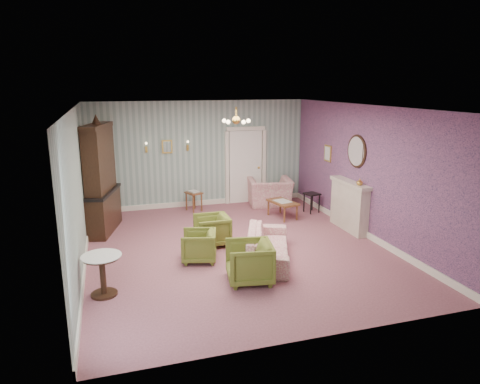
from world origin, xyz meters
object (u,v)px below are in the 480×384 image
object	(u,v)px
olive_chair_a	(249,260)
olive_chair_b	(199,244)
olive_chair_c	(212,229)
coffee_table	(282,209)
pedestal_table	(103,275)
wingback_chair	(270,188)
dresser	(99,176)
side_table_black	(312,203)
sofa_chintz	(268,241)
fireplace	(349,206)

from	to	relation	value
olive_chair_a	olive_chair_b	bearing A→B (deg)	-141.47
olive_chair_c	coffee_table	distance (m)	2.56
olive_chair_a	pedestal_table	xyz separation A→B (m)	(-2.41, 0.20, -0.04)
olive_chair_a	olive_chair_b	xyz separation A→B (m)	(-0.64, 1.16, -0.06)
olive_chair_a	olive_chair_c	bearing A→B (deg)	-164.71
wingback_chair	olive_chair_a	bearing A→B (deg)	75.17
olive_chair_b	olive_chair_c	xyz separation A→B (m)	(0.45, 0.78, 0.03)
olive_chair_c	dresser	distance (m)	2.91
side_table_black	pedestal_table	xyz separation A→B (m)	(-5.30, -3.28, 0.08)
sofa_chintz	coffee_table	size ratio (longest dim) A/B	2.33
olive_chair_a	olive_chair_c	world-z (taller)	olive_chair_a
coffee_table	side_table_black	size ratio (longest dim) A/B	1.61
dresser	coffee_table	world-z (taller)	dresser
olive_chair_c	dresser	bearing A→B (deg)	-126.01
dresser	pedestal_table	world-z (taller)	dresser
wingback_chair	dresser	distance (m)	4.65
coffee_table	side_table_black	distance (m)	0.93
olive_chair_a	sofa_chintz	size ratio (longest dim) A/B	0.39
wingback_chair	side_table_black	size ratio (longest dim) A/B	2.21
fireplace	coffee_table	size ratio (longest dim) A/B	1.64
sofa_chintz	olive_chair_b	bearing A→B (deg)	96.35
olive_chair_a	side_table_black	bearing A→B (deg)	149.87
olive_chair_b	wingback_chair	world-z (taller)	wingback_chair
olive_chair_c	side_table_black	bearing A→B (deg)	116.93
olive_chair_b	coffee_table	xyz separation A→B (m)	(2.62, 2.14, -0.11)
sofa_chintz	olive_chair_c	bearing A→B (deg)	58.22
side_table_black	sofa_chintz	bearing A→B (deg)	-130.00
olive_chair_a	dresser	xyz separation A→B (m)	(-2.41, 3.56, 0.92)
wingback_chair	fireplace	distance (m)	2.71
sofa_chintz	dresser	xyz separation A→B (m)	(-3.06, 2.74, 0.93)
olive_chair_c	pedestal_table	world-z (taller)	olive_chair_c
olive_chair_a	sofa_chintz	world-z (taller)	olive_chair_a
side_table_black	pedestal_table	distance (m)	6.23
olive_chair_a	side_table_black	xyz separation A→B (m)	(2.89, 3.49, -0.13)
olive_chair_b	olive_chair_a	bearing A→B (deg)	44.07
olive_chair_c	wingback_chair	distance (m)	3.42
wingback_chair	coffee_table	xyz separation A→B (m)	(-0.10, -1.19, -0.29)
dresser	side_table_black	xyz separation A→B (m)	(5.30, -0.07, -1.05)
fireplace	wingback_chair	bearing A→B (deg)	112.08
olive_chair_a	side_table_black	size ratio (longest dim) A/B	1.48
olive_chair_b	olive_chair_c	bearing A→B (deg)	165.10
pedestal_table	dresser	bearing A→B (deg)	90.00
dresser	sofa_chintz	bearing A→B (deg)	-26.40
dresser	olive_chair_b	bearing A→B (deg)	-38.18
dresser	side_table_black	size ratio (longest dim) A/B	4.97
olive_chair_b	sofa_chintz	distance (m)	1.34
pedestal_table	olive_chair_b	bearing A→B (deg)	28.33
sofa_chintz	wingback_chair	size ratio (longest dim) A/B	1.69
fireplace	sofa_chintz	bearing A→B (deg)	-154.79
olive_chair_b	side_table_black	xyz separation A→B (m)	(3.53, 2.33, -0.06)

